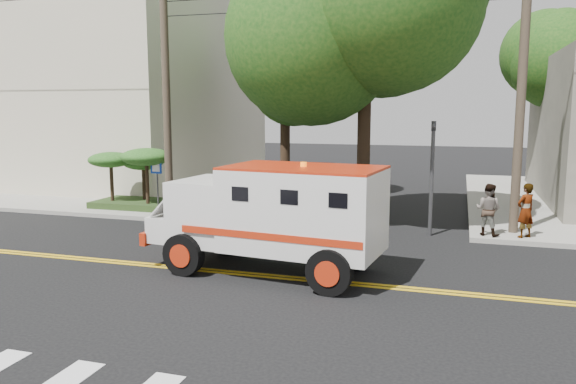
% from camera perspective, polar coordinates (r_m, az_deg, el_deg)
% --- Properties ---
extents(ground, '(100.00, 100.00, 0.00)m').
position_cam_1_polar(ground, '(13.71, -3.39, -8.40)').
color(ground, black).
rests_on(ground, ground).
extents(sidewalk_nw, '(17.00, 17.00, 0.15)m').
position_cam_1_polar(sidewalk_nw, '(31.76, -17.83, 1.01)').
color(sidewalk_nw, gray).
rests_on(sidewalk_nw, ground).
extents(building_left, '(16.00, 14.00, 10.00)m').
position_cam_1_polar(building_left, '(33.92, -19.58, 9.98)').
color(building_left, beige).
rests_on(building_left, sidewalk_nw).
extents(utility_pole_left, '(0.28, 0.28, 9.00)m').
position_cam_1_polar(utility_pole_left, '(20.95, -12.26, 9.72)').
color(utility_pole_left, '#382D23').
rests_on(utility_pole_left, ground).
extents(utility_pole_right, '(0.28, 0.28, 9.00)m').
position_cam_1_polar(utility_pole_right, '(18.56, 22.63, 9.45)').
color(utility_pole_right, '#382D23').
rests_on(utility_pole_right, ground).
extents(tree_main, '(6.08, 5.70, 9.85)m').
position_cam_1_polar(tree_main, '(18.96, 9.20, 18.16)').
color(tree_main, black).
rests_on(tree_main, ground).
extents(tree_left, '(4.48, 4.20, 7.70)m').
position_cam_1_polar(tree_left, '(25.21, 0.26, 12.46)').
color(tree_left, black).
rests_on(tree_left, ground).
extents(tree_right, '(4.80, 4.50, 8.20)m').
position_cam_1_polar(tree_right, '(28.45, 26.22, 11.89)').
color(tree_right, black).
rests_on(tree_right, ground).
extents(traffic_signal, '(0.15, 0.18, 3.60)m').
position_cam_1_polar(traffic_signal, '(17.99, 14.44, 2.62)').
color(traffic_signal, '#3F3F42').
rests_on(traffic_signal, ground).
extents(accessibility_sign, '(0.45, 0.10, 2.02)m').
position_cam_1_polar(accessibility_sign, '(21.55, -13.17, 1.29)').
color(accessibility_sign, '#3F3F42').
rests_on(accessibility_sign, ground).
extents(palm_planter, '(3.52, 2.63, 2.36)m').
position_cam_1_polar(palm_planter, '(22.55, -15.33, 2.24)').
color(palm_planter, '#1E3314').
rests_on(palm_planter, sidewalk_nw).
extents(armored_truck, '(6.00, 2.86, 2.64)m').
position_cam_1_polar(armored_truck, '(13.51, -1.40, -2.07)').
color(armored_truck, silver).
rests_on(armored_truck, ground).
extents(pedestrian_a, '(0.71, 0.69, 1.64)m').
position_cam_1_polar(pedestrian_a, '(18.14, 22.99, -1.75)').
color(pedestrian_a, gray).
rests_on(pedestrian_a, sidewalk_ne).
extents(pedestrian_b, '(0.95, 0.86, 1.59)m').
position_cam_1_polar(pedestrian_b, '(18.06, 19.66, -1.69)').
color(pedestrian_b, gray).
rests_on(pedestrian_b, sidewalk_ne).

